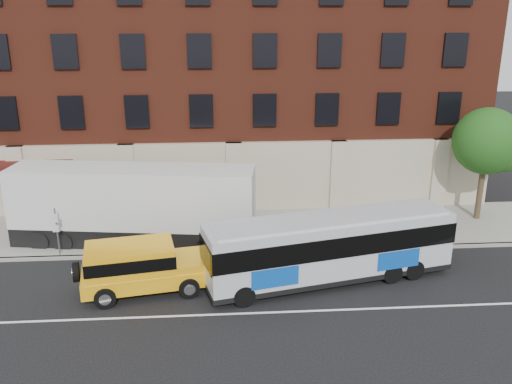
{
  "coord_description": "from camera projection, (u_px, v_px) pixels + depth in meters",
  "views": [
    {
      "loc": [
        -0.88,
        -18.0,
        11.12
      ],
      "look_at": [
        0.81,
        5.5,
        3.3
      ],
      "focal_mm": 38.16,
      "sensor_mm": 36.0,
      "label": 1
    }
  ],
  "objects": [
    {
      "name": "building",
      "position": [
        230.0,
        71.0,
        34.23
      ],
      "size": [
        30.0,
        12.1,
        15.0
      ],
      "color": "#5D2416",
      "rests_on": "sidewalk"
    },
    {
      "name": "ground",
      "position": [
        245.0,
        320.0,
        20.6
      ],
      "size": [
        120.0,
        120.0,
        0.0
      ],
      "primitive_type": "plane",
      "color": "black",
      "rests_on": "ground"
    },
    {
      "name": "city_bus",
      "position": [
        330.0,
        246.0,
        23.19
      ],
      "size": [
        11.07,
        4.75,
        2.97
      ],
      "color": "#B6BBC1",
      "rests_on": "ground"
    },
    {
      "name": "lane_line",
      "position": [
        244.0,
        313.0,
        21.08
      ],
      "size": [
        60.0,
        0.12,
        0.01
      ],
      "primitive_type": "cube",
      "color": "white",
      "rests_on": "ground"
    },
    {
      "name": "sidewalk",
      "position": [
        236.0,
        229.0,
        29.1
      ],
      "size": [
        60.0,
        6.0,
        0.15
      ],
      "primitive_type": "cube",
      "color": "gray",
      "rests_on": "ground"
    },
    {
      "name": "yellow_suv",
      "position": [
        139.0,
        265.0,
        22.41
      ],
      "size": [
        5.61,
        3.09,
        2.09
      ],
      "color": "#FFB215",
      "rests_on": "ground"
    },
    {
      "name": "street_tree",
      "position": [
        487.0,
        144.0,
        29.11
      ],
      "size": [
        3.6,
        3.6,
        6.2
      ],
      "color": "#35281A",
      "rests_on": "sidewalk"
    },
    {
      "name": "sign_pole",
      "position": [
        57.0,
        230.0,
        25.39
      ],
      "size": [
        0.3,
        0.2,
        2.5
      ],
      "color": "slate",
      "rests_on": "ground"
    },
    {
      "name": "kerb",
      "position": [
        239.0,
        252.0,
        26.26
      ],
      "size": [
        60.0,
        0.25,
        0.15
      ],
      "primitive_type": "cube",
      "color": "gray",
      "rests_on": "ground"
    },
    {
      "name": "shipping_container",
      "position": [
        134.0,
        207.0,
        26.83
      ],
      "size": [
        12.13,
        4.05,
        3.97
      ],
      "color": "black",
      "rests_on": "ground"
    }
  ]
}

